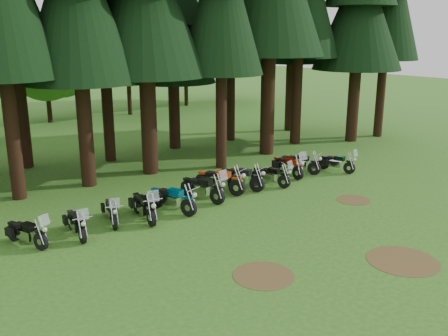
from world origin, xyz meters
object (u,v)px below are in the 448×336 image
(motorcycle_9, at_px, (288,166))
(motorcycle_6, at_px, (219,181))
(motorcycle_3, at_px, (144,207))
(motorcycle_8, at_px, (271,176))
(motorcycle_4, at_px, (172,200))
(motorcycle_2, at_px, (111,212))
(motorcycle_10, at_px, (299,164))
(motorcycle_11, at_px, (337,163))
(motorcycle_0, at_px, (27,233))
(motorcycle_1, at_px, (76,224))
(motorcycle_7, at_px, (241,178))
(motorcycle_5, at_px, (202,189))

(motorcycle_9, bearing_deg, motorcycle_6, -174.15)
(motorcycle_3, distance_m, motorcycle_8, 6.66)
(motorcycle_3, distance_m, motorcycle_4, 1.25)
(motorcycle_2, distance_m, motorcycle_10, 10.38)
(motorcycle_8, distance_m, motorcycle_11, 4.23)
(motorcycle_0, xyz_separation_m, motorcycle_1, (1.59, -0.28, 0.01))
(motorcycle_11, bearing_deg, motorcycle_0, 164.78)
(motorcycle_0, distance_m, motorcycle_6, 8.37)
(motorcycle_8, bearing_deg, motorcycle_4, 166.08)
(motorcycle_0, height_order, motorcycle_7, motorcycle_0)
(motorcycle_0, distance_m, motorcycle_7, 9.45)
(motorcycle_4, bearing_deg, motorcycle_5, -5.20)
(motorcycle_2, bearing_deg, motorcycle_10, 19.57)
(motorcycle_6, distance_m, motorcycle_11, 6.78)
(motorcycle_0, bearing_deg, motorcycle_2, -18.02)
(motorcycle_9, relative_size, motorcycle_11, 1.13)
(motorcycle_8, relative_size, motorcycle_11, 1.02)
(motorcycle_2, distance_m, motorcycle_4, 2.39)
(motorcycle_7, bearing_deg, motorcycle_10, -16.13)
(motorcycle_5, bearing_deg, motorcycle_3, 174.95)
(motorcycle_5, distance_m, motorcycle_10, 6.29)
(motorcycle_1, distance_m, motorcycle_10, 11.89)
(motorcycle_4, bearing_deg, motorcycle_9, -11.46)
(motorcycle_4, relative_size, motorcycle_5, 0.96)
(motorcycle_0, relative_size, motorcycle_10, 0.95)
(motorcycle_0, relative_size, motorcycle_5, 0.82)
(motorcycle_4, distance_m, motorcycle_5, 1.78)
(motorcycle_4, height_order, motorcycle_8, motorcycle_8)
(motorcycle_7, relative_size, motorcycle_10, 1.08)
(motorcycle_0, distance_m, motorcycle_5, 7.18)
(motorcycle_3, bearing_deg, motorcycle_8, 11.36)
(motorcycle_10, bearing_deg, motorcycle_1, 161.69)
(motorcycle_2, height_order, motorcycle_6, motorcycle_2)
(motorcycle_2, xyz_separation_m, motorcycle_3, (1.11, -0.44, 0.06))
(motorcycle_5, height_order, motorcycle_9, motorcycle_5)
(motorcycle_10, relative_size, motorcycle_11, 1.03)
(motorcycle_6, bearing_deg, motorcycle_9, -22.23)
(motorcycle_1, xyz_separation_m, motorcycle_7, (7.87, 0.48, 0.05))
(motorcycle_0, height_order, motorcycle_8, motorcycle_8)
(motorcycle_3, distance_m, motorcycle_9, 8.39)
(motorcycle_0, relative_size, motorcycle_11, 0.97)
(motorcycle_7, bearing_deg, motorcycle_9, -16.49)
(motorcycle_10, bearing_deg, motorcycle_11, -54.58)
(motorcycle_3, relative_size, motorcycle_10, 1.11)
(motorcycle_0, bearing_deg, motorcycle_8, -21.05)
(motorcycle_1, xyz_separation_m, motorcycle_11, (13.48, -0.37, -0.01))
(motorcycle_6, relative_size, motorcycle_11, 1.16)
(motorcycle_4, bearing_deg, motorcycle_7, -9.15)
(motorcycle_5, relative_size, motorcycle_7, 1.06)
(motorcycle_1, xyz_separation_m, motorcycle_2, (1.50, 0.37, -0.01))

